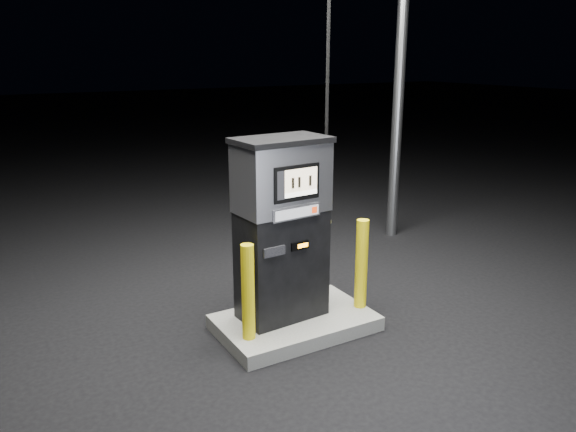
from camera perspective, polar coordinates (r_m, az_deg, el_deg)
ground at (r=6.05m, az=0.70°, el=-11.41°), size 80.00×80.00×0.00m
pump_island at (r=6.02m, az=0.71°, el=-10.78°), size 1.60×1.00×0.15m
fuel_dispenser at (r=5.66m, az=-0.61°, el=-1.20°), size 1.05×0.62×3.89m
bollard_left at (r=5.38m, az=-4.08°, el=-7.73°), size 0.15×0.15×0.96m
bollard_right at (r=6.06m, az=7.46°, el=-4.85°), size 0.16×0.16×0.98m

